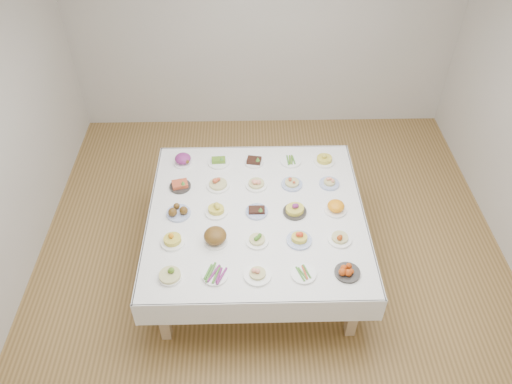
{
  "coord_description": "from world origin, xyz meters",
  "views": [
    {
      "loc": [
        -0.24,
        -3.51,
        4.13
      ],
      "look_at": [
        -0.16,
        0.02,
        0.88
      ],
      "focal_mm": 35.0,
      "sensor_mm": 36.0,
      "label": 1
    }
  ],
  "objects_px": {
    "display_table": "(256,218)",
    "dish_24": "(324,158)",
    "dish_12": "(257,210)",
    "dish_0": "(170,274)"
  },
  "relations": [
    {
      "from": "display_table",
      "to": "dish_24",
      "type": "xyz_separation_m",
      "value": [
        0.74,
        0.74,
        0.13
      ]
    },
    {
      "from": "display_table",
      "to": "dish_0",
      "type": "bearing_deg",
      "value": -134.44
    },
    {
      "from": "display_table",
      "to": "dish_12",
      "type": "distance_m",
      "value": 0.11
    },
    {
      "from": "display_table",
      "to": "dish_24",
      "type": "relative_size",
      "value": 9.43
    },
    {
      "from": "display_table",
      "to": "dish_24",
      "type": "height_order",
      "value": "dish_24"
    },
    {
      "from": "dish_12",
      "to": "dish_24",
      "type": "xyz_separation_m",
      "value": [
        0.74,
        0.75,
        0.02
      ]
    },
    {
      "from": "dish_12",
      "to": "dish_24",
      "type": "relative_size",
      "value": 0.96
    },
    {
      "from": "dish_12",
      "to": "dish_24",
      "type": "distance_m",
      "value": 1.05
    },
    {
      "from": "dish_0",
      "to": "dish_24",
      "type": "relative_size",
      "value": 0.9
    },
    {
      "from": "dish_0",
      "to": "dish_24",
      "type": "xyz_separation_m",
      "value": [
        1.49,
        1.5,
        0.0
      ]
    }
  ]
}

